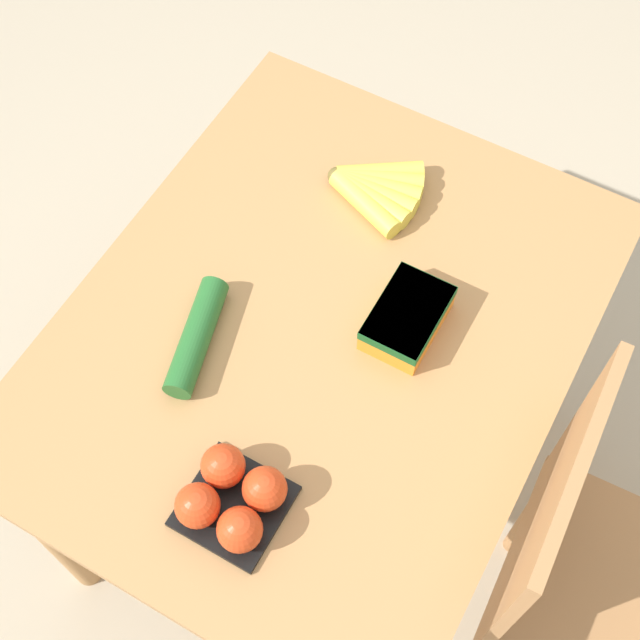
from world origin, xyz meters
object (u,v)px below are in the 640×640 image
cucumber_near (197,337)px  chair (582,582)px  carrot_bag (407,317)px  banana_bunch (374,189)px  tomato_pack (232,499)px

cucumber_near → chair: bearing=92.0°
carrot_bag → cucumber_near: bearing=-55.3°
banana_bunch → carrot_bag: size_ratio=1.14×
banana_bunch → cucumber_near: bearing=-15.0°
banana_bunch → tomato_pack: bearing=8.1°
chair → carrot_bag: chair is taller
chair → carrot_bag: 0.56m
banana_bunch → cucumber_near: size_ratio=0.84×
cucumber_near → carrot_bag: bearing=124.7°
tomato_pack → cucumber_near: 0.29m
tomato_pack → cucumber_near: tomato_pack is taller
cucumber_near → tomato_pack: bearing=44.0°
chair → cucumber_near: bearing=89.5°
carrot_bag → tomato_pack: bearing=-12.0°
chair → cucumber_near: chair is taller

